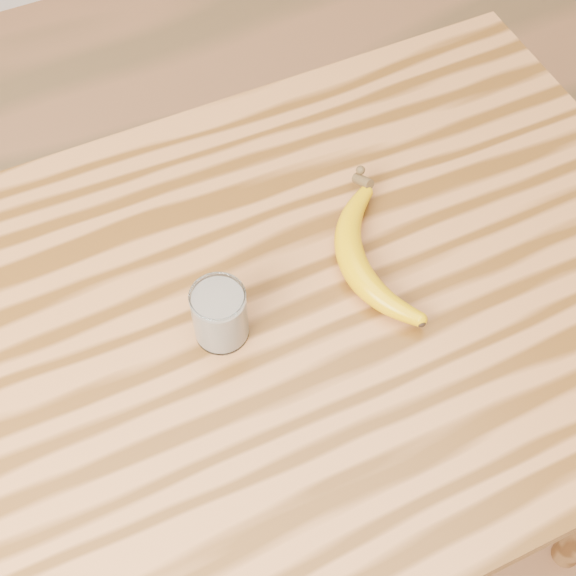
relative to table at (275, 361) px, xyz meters
name	(u,v)px	position (x,y,z in m)	size (l,w,h in m)	color
room	(265,46)	(0.00, 0.00, 0.58)	(4.04, 4.04, 2.70)	#915C36
table	(275,361)	(0.00, 0.00, 0.00)	(1.20, 0.80, 0.90)	#A2622F
smoothie_glass	(220,315)	(-0.07, 0.01, 0.17)	(0.07, 0.07, 0.09)	white
banana	(352,262)	(0.13, 0.02, 0.15)	(0.12, 0.33, 0.04)	#C79200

